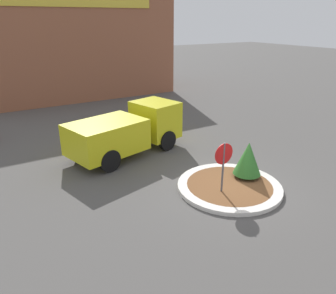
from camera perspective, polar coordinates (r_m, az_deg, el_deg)
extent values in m
plane|color=#514F4C|center=(12.62, 10.58, -7.06)|extent=(120.00, 120.00, 0.00)
cylinder|color=silver|center=(12.58, 10.61, -6.76)|extent=(3.88, 3.88, 0.15)
cylinder|color=brown|center=(12.58, 10.61, -6.75)|extent=(3.18, 3.18, 0.15)
cylinder|color=#4C4C51|center=(11.67, 9.52, -3.92)|extent=(0.07, 0.07, 2.01)
cylinder|color=#B71414|center=(11.43, 9.70, -1.20)|extent=(0.77, 0.03, 0.77)
cylinder|color=brown|center=(13.26, 13.49, -4.75)|extent=(0.08, 0.08, 0.13)
cone|color=#2D6B28|center=(12.97, 13.76, -1.92)|extent=(1.07, 1.07, 1.30)
cube|color=gold|center=(16.24, -2.22, 4.85)|extent=(2.19, 2.42, 1.74)
cube|color=gold|center=(14.55, -10.65, 1.72)|extent=(3.69, 2.90, 1.37)
cube|color=black|center=(16.56, -0.70, 6.30)|extent=(0.49, 1.80, 0.61)
cylinder|color=black|center=(17.10, -4.88, 2.76)|extent=(0.99, 0.47, 0.97)
cylinder|color=black|center=(15.71, -0.12, 1.12)|extent=(0.99, 0.47, 0.97)
cylinder|color=black|center=(15.27, -14.47, -0.21)|extent=(0.99, 0.47, 0.97)
cylinder|color=black|center=(13.71, -10.09, -2.38)|extent=(0.99, 0.47, 0.97)
cube|color=#93563D|center=(28.18, -16.26, 16.65)|extent=(15.14, 6.00, 7.93)
cube|color=gold|center=(25.23, -15.01, 23.50)|extent=(10.60, 0.08, 0.90)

